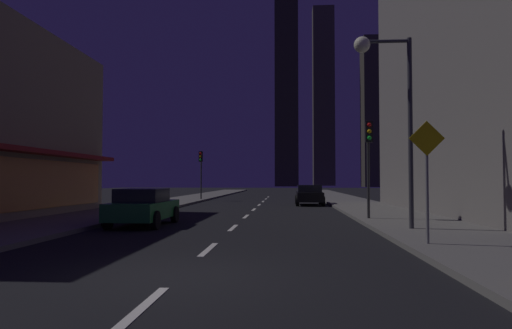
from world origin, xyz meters
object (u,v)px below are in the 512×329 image
object	(u,v)px
car_parked_near	(143,207)
fire_hydrant_far_left	(153,203)
traffic_light_near_right	(369,147)
street_lamp_right	(385,84)
traffic_light_far_left	(201,164)
pedestrian_crossing_sign	(427,171)
car_parked_far	(309,195)

from	to	relation	value
car_parked_near	fire_hydrant_far_left	bearing A→B (deg)	104.51
traffic_light_near_right	street_lamp_right	world-z (taller)	street_lamp_right
car_parked_near	fire_hydrant_far_left	world-z (taller)	car_parked_near
car_parked_near	fire_hydrant_far_left	distance (m)	9.18
traffic_light_near_right	traffic_light_far_left	size ratio (longest dim) A/B	1.00
fire_hydrant_far_left	pedestrian_crossing_sign	distance (m)	18.40
car_parked_far	fire_hydrant_far_left	size ratio (longest dim) A/B	6.48
traffic_light_near_right	traffic_light_far_left	xyz separation A→B (m)	(-11.00, 19.16, 0.00)
street_lamp_right	pedestrian_crossing_sign	world-z (taller)	street_lamp_right
fire_hydrant_far_left	pedestrian_crossing_sign	size ratio (longest dim) A/B	0.21
street_lamp_right	pedestrian_crossing_sign	size ratio (longest dim) A/B	2.09
pedestrian_crossing_sign	street_lamp_right	bearing A→B (deg)	93.41
fire_hydrant_far_left	street_lamp_right	bearing A→B (deg)	-43.18
fire_hydrant_far_left	traffic_light_near_right	xyz separation A→B (m)	(11.40, -6.67, 2.74)
car_parked_far	car_parked_near	bearing A→B (deg)	-115.62
traffic_light_near_right	traffic_light_far_left	world-z (taller)	same
traffic_light_far_left	street_lamp_right	world-z (taller)	street_lamp_right
traffic_light_far_left	street_lamp_right	bearing A→B (deg)	-64.75
car_parked_near	pedestrian_crossing_sign	xyz separation A→B (m)	(9.20, -5.40, 1.28)
car_parked_near	street_lamp_right	size ratio (longest dim) A/B	0.64
fire_hydrant_far_left	traffic_light_far_left	xyz separation A→B (m)	(0.40, 12.49, 2.74)
traffic_light_far_left	pedestrian_crossing_sign	bearing A→B (deg)	-67.48
car_parked_near	car_parked_far	size ratio (longest dim) A/B	1.00
traffic_light_far_left	pedestrian_crossing_sign	distance (m)	29.00
fire_hydrant_far_left	traffic_light_far_left	bearing A→B (deg)	88.17
car_parked_near	traffic_light_near_right	world-z (taller)	traffic_light_near_right
fire_hydrant_far_left	traffic_light_far_left	world-z (taller)	traffic_light_far_left
car_parked_far	street_lamp_right	size ratio (longest dim) A/B	0.64
car_parked_far	fire_hydrant_far_left	bearing A→B (deg)	-147.19
pedestrian_crossing_sign	traffic_light_far_left	bearing A→B (deg)	112.52
fire_hydrant_far_left	street_lamp_right	world-z (taller)	street_lamp_right
fire_hydrant_far_left	pedestrian_crossing_sign	xyz separation A→B (m)	(11.50, -14.28, 1.56)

